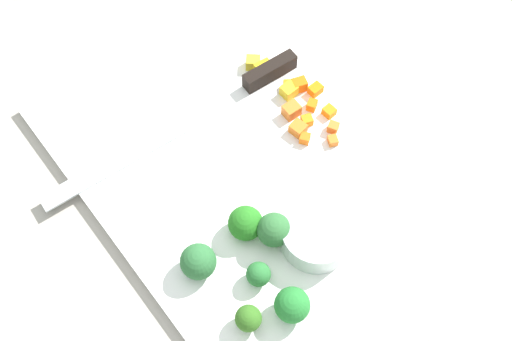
# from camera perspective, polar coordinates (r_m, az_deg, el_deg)

# --- Properties ---
(ground_plane) EXTENTS (4.00, 4.00, 0.00)m
(ground_plane) POSITION_cam_1_polar(r_m,az_deg,el_deg) (0.73, -0.00, -0.82)
(ground_plane) COLOR #A1988E
(cutting_board) EXTENTS (0.51, 0.34, 0.01)m
(cutting_board) POSITION_cam_1_polar(r_m,az_deg,el_deg) (0.72, -0.00, -0.60)
(cutting_board) COLOR white
(cutting_board) RESTS_ON ground_plane
(prep_bowl) EXTENTS (0.08, 0.08, 0.03)m
(prep_bowl) POSITION_cam_1_polar(r_m,az_deg,el_deg) (0.67, 5.82, -5.63)
(prep_bowl) COLOR #B4BEBA
(prep_bowl) RESTS_ON cutting_board
(chef_knife) EXTENTS (0.04, 0.35, 0.02)m
(chef_knife) POSITION_cam_1_polar(r_m,az_deg,el_deg) (0.76, -2.98, 6.51)
(chef_knife) COLOR silver
(chef_knife) RESTS_ON cutting_board
(carrot_dice_0) EXTENTS (0.02, 0.02, 0.01)m
(carrot_dice_0) POSITION_cam_1_polar(r_m,az_deg,el_deg) (0.74, 3.84, 3.82)
(carrot_dice_0) COLOR orange
(carrot_dice_0) RESTS_ON cutting_board
(carrot_dice_1) EXTENTS (0.02, 0.02, 0.01)m
(carrot_dice_1) POSITION_cam_1_polar(r_m,az_deg,el_deg) (0.76, 5.10, 5.94)
(carrot_dice_1) COLOR orange
(carrot_dice_1) RESTS_ON cutting_board
(carrot_dice_2) EXTENTS (0.02, 0.02, 0.02)m
(carrot_dice_2) POSITION_cam_1_polar(r_m,az_deg,el_deg) (0.78, 3.96, 7.77)
(carrot_dice_2) COLOR orange
(carrot_dice_2) RESTS_ON cutting_board
(carrot_dice_3) EXTENTS (0.01, 0.01, 0.01)m
(carrot_dice_3) POSITION_cam_1_polar(r_m,az_deg,el_deg) (0.76, 6.66, 5.34)
(carrot_dice_3) COLOR orange
(carrot_dice_3) RESTS_ON cutting_board
(carrot_dice_4) EXTENTS (0.01, 0.02, 0.01)m
(carrot_dice_4) POSITION_cam_1_polar(r_m,az_deg,el_deg) (0.78, 5.42, 7.33)
(carrot_dice_4) COLOR orange
(carrot_dice_4) RESTS_ON cutting_board
(carrot_dice_5) EXTENTS (0.02, 0.02, 0.02)m
(carrot_dice_5) POSITION_cam_1_polar(r_m,az_deg,el_deg) (0.75, 3.24, 5.48)
(carrot_dice_5) COLOR orange
(carrot_dice_5) RESTS_ON cutting_board
(carrot_dice_6) EXTENTS (0.02, 0.02, 0.01)m
(carrot_dice_6) POSITION_cam_1_polar(r_m,az_deg,el_deg) (0.75, 7.02, 3.90)
(carrot_dice_6) COLOR orange
(carrot_dice_6) RESTS_ON cutting_board
(carrot_dice_7) EXTENTS (0.02, 0.02, 0.01)m
(carrot_dice_7) POSITION_cam_1_polar(r_m,az_deg,el_deg) (0.78, 2.98, 7.64)
(carrot_dice_7) COLOR orange
(carrot_dice_7) RESTS_ON cutting_board
(carrot_dice_8) EXTENTS (0.02, 0.01, 0.01)m
(carrot_dice_8) POSITION_cam_1_polar(r_m,az_deg,el_deg) (0.74, 6.98, 2.72)
(carrot_dice_8) COLOR orange
(carrot_dice_8) RESTS_ON cutting_board
(carrot_dice_9) EXTENTS (0.02, 0.02, 0.01)m
(carrot_dice_9) POSITION_cam_1_polar(r_m,az_deg,el_deg) (0.75, 4.65, 4.56)
(carrot_dice_9) COLOR orange
(carrot_dice_9) RESTS_ON cutting_board
(carrot_dice_10) EXTENTS (0.02, 0.02, 0.01)m
(carrot_dice_10) POSITION_cam_1_polar(r_m,az_deg,el_deg) (0.74, 4.56, 2.82)
(carrot_dice_10) COLOR orange
(carrot_dice_10) RESTS_ON cutting_board
(pepper_dice_0) EXTENTS (0.02, 0.02, 0.02)m
(pepper_dice_0) POSITION_cam_1_polar(r_m,az_deg,el_deg) (0.79, -0.27, 9.76)
(pepper_dice_0) COLOR yellow
(pepper_dice_0) RESTS_ON cutting_board
(pepper_dice_1) EXTENTS (0.02, 0.02, 0.02)m
(pepper_dice_1) POSITION_cam_1_polar(r_m,az_deg,el_deg) (0.79, 0.83, 9.07)
(pepper_dice_1) COLOR yellow
(pepper_dice_1) RESTS_ON cutting_board
(pepper_dice_2) EXTENTS (0.02, 0.02, 0.02)m
(pepper_dice_2) POSITION_cam_1_polar(r_m,az_deg,el_deg) (0.77, 3.00, 7.25)
(pepper_dice_2) COLOR yellow
(pepper_dice_2) RESTS_ON cutting_board
(broccoli_floret_0) EXTENTS (0.04, 0.04, 0.04)m
(broccoli_floret_0) POSITION_cam_1_polar(r_m,az_deg,el_deg) (0.66, -5.26, -8.25)
(broccoli_floret_0) COLOR #86B366
(broccoli_floret_0) RESTS_ON cutting_board
(broccoli_floret_1) EXTENTS (0.04, 0.04, 0.04)m
(broccoli_floret_1) POSITION_cam_1_polar(r_m,az_deg,el_deg) (0.66, 1.65, -5.43)
(broccoli_floret_1) COLOR #87C35B
(broccoli_floret_1) RESTS_ON cutting_board
(broccoli_floret_2) EXTENTS (0.03, 0.03, 0.03)m
(broccoli_floret_2) POSITION_cam_1_polar(r_m,az_deg,el_deg) (0.65, 0.23, -9.41)
(broccoli_floret_2) COLOR #82B255
(broccoli_floret_2) RESTS_ON cutting_board
(broccoli_floret_3) EXTENTS (0.04, 0.04, 0.04)m
(broccoli_floret_3) POSITION_cam_1_polar(r_m,az_deg,el_deg) (0.64, 3.30, -12.11)
(broccoli_floret_3) COLOR #88B566
(broccoli_floret_3) RESTS_ON cutting_board
(broccoli_floret_4) EXTENTS (0.04, 0.04, 0.04)m
(broccoli_floret_4) POSITION_cam_1_polar(r_m,az_deg,el_deg) (0.67, -0.95, -4.82)
(broccoli_floret_4) COLOR #90BA69
(broccoli_floret_4) RESTS_ON cutting_board
(broccoli_floret_5) EXTENTS (0.03, 0.03, 0.03)m
(broccoli_floret_5) POSITION_cam_1_polar(r_m,az_deg,el_deg) (0.64, -0.70, -13.29)
(broccoli_floret_5) COLOR #96C158
(broccoli_floret_5) RESTS_ON cutting_board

